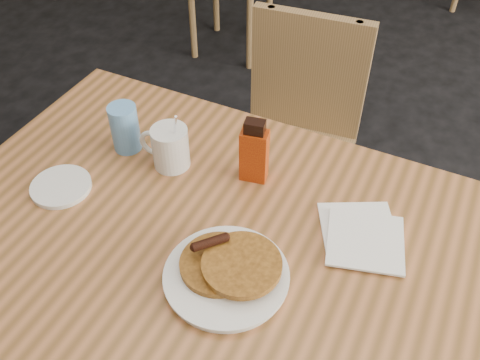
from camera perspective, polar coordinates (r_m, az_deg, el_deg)
name	(u,v)px	position (r m, az deg, el deg)	size (l,w,h in m)	color
main_table	(218,248)	(1.21, -2.35, -7.29)	(1.43, 1.04, 0.75)	#B06A3E
chair_main_far	(298,122)	(1.86, 6.18, 6.17)	(0.40, 0.40, 0.87)	#997548
pancake_plate	(227,272)	(1.09, -1.35, -9.76)	(0.26, 0.26, 0.07)	white
coffee_mug	(169,147)	(1.31, -7.55, 3.55)	(0.13, 0.09, 0.17)	white
syrup_bottle	(254,152)	(1.25, 1.53, 2.95)	(0.07, 0.05, 0.17)	maroon
napkin_stack	(362,235)	(1.20, 12.88, -5.76)	(0.22, 0.23, 0.01)	white
blue_tumbler	(125,128)	(1.38, -12.18, 5.46)	(0.07, 0.07, 0.13)	#5D9ADA
side_saucer	(61,186)	(1.34, -18.55, -0.65)	(0.14, 0.14, 0.01)	white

